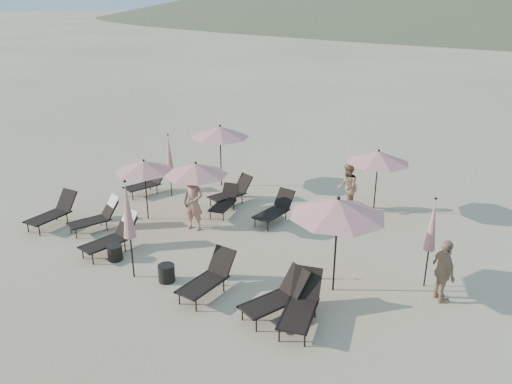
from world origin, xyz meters
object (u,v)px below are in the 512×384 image
Objects in this scene: lounger_0 at (54,212)px; lounger_2 at (114,234)px; umbrella_closed_0 at (128,211)px; umbrella_closed_2 at (169,153)px; lounger_6 at (147,182)px; umbrella_open_3 at (220,132)px; umbrella_open_0 at (144,166)px; side_table_1 at (167,273)px; lounger_9 at (275,209)px; side_table_0 at (115,253)px; umbrella_open_1 at (196,169)px; lounger_4 at (277,296)px; beachgoer_b at (347,187)px; lounger_8 at (225,201)px; lounger_5 at (301,304)px; umbrella_closed_1 at (432,226)px; lounger_3 at (209,277)px; umbrella_open_2 at (338,208)px; lounger_7 at (232,192)px; umbrella_open_4 at (378,157)px; beachgoer_a at (194,203)px; lounger_1 at (98,215)px; beachgoer_c at (444,271)px.

lounger_2 is (3.01, -0.03, 0.05)m from lounger_0.
umbrella_closed_0 is 1.14× the size of umbrella_closed_2.
umbrella_open_3 is at bearing 67.32° from lounger_6.
side_table_1 is at bearing -36.20° from umbrella_open_0.
lounger_9 is 5.43m from umbrella_closed_0.
umbrella_open_1 is at bearing 83.37° from side_table_0.
lounger_4 is 9.02m from lounger_6.
lounger_8 is at bearing -77.05° from beachgoer_b.
umbrella_closed_1 is (1.76, 3.15, 1.21)m from lounger_5.
lounger_3 reaches higher than lounger_6.
lounger_0 is 3.26m from umbrella_open_0.
umbrella_open_2 is at bearing 0.79° from lounger_6.
lounger_7 reaches higher than side_table_1.
lounger_2 reaches higher than lounger_0.
lounger_0 is 5.54m from lounger_8.
umbrella_open_1 is 2.93m from umbrella_closed_2.
umbrella_open_4 is at bearing 8.71° from umbrella_open_3.
umbrella_open_0 is at bearing -73.51° from beachgoer_b.
lounger_3 is 0.78× the size of umbrella_open_1.
lounger_7 is 0.87m from lounger_8.
lounger_4 is 5.58m from umbrella_open_1.
umbrella_closed_0 is 1.50× the size of beachgoer_a.
lounger_9 is at bearing 141.46° from lounger_4.
umbrella_open_2 reaches higher than lounger_1.
beachgoer_a reaches higher than lounger_0.
lounger_1 reaches higher than side_table_1.
beachgoer_a is at bearing -31.67° from umbrella_closed_2.
lounger_3 is at bearing -44.22° from umbrella_open_1.
lounger_2 is 4.14m from lounger_8.
lounger_9 is (-2.93, 4.31, -0.02)m from lounger_4.
umbrella_open_3 is (-3.65, 1.64, 1.72)m from lounger_9.
lounger_2 is 0.66× the size of umbrella_closed_0.
beachgoer_a is (-4.09, -4.55, -1.09)m from umbrella_open_4.
umbrella_open_1 is (0.01, -1.36, 1.52)m from lounger_8.
umbrella_open_1 is 3.84m from side_table_1.
side_table_1 is (0.86, 0.35, -1.65)m from umbrella_closed_0.
umbrella_open_2 is 1.03× the size of umbrella_open_3.
beachgoer_a reaches higher than lounger_6.
lounger_0 is 1.08× the size of lounger_9.
umbrella_open_2 is (7.71, 1.13, 1.75)m from lounger_1.
lounger_3 is 6.83m from beachgoer_b.
umbrella_open_2 is 1.40× the size of beachgoer_a.
lounger_1 is at bearing -171.67° from umbrella_open_2.
umbrella_open_0 reaches higher than side_table_0.
lounger_4 is at bearing 90.41° from beachgoer_c.
lounger_4 is 3.14m from side_table_1.
lounger_1 is at bearing -69.07° from beachgoer_b.
lounger_6 is at bearing 177.59° from umbrella_closed_1.
lounger_2 is 5.54m from lounger_4.
side_table_0 is at bearing -75.68° from lounger_7.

